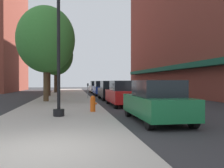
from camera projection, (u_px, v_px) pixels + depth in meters
The scene contains 13 objects.
ground_plane at pixel (107, 98), 23.79m from camera, with size 90.00×90.00×0.00m, color #2D2D30.
sidewalk_slab at pixel (65, 97), 24.15m from camera, with size 4.80×50.00×0.12m, color #A8A399.
lamppost at pixel (59, 44), 10.63m from camera, with size 0.48×0.48×5.90m.
fire_hydrant at pixel (93, 104), 12.27m from camera, with size 0.33×0.26×0.79m.
parking_meter_near at pixel (88, 89), 22.32m from camera, with size 0.14×0.09×1.31m.
tree_near at pixel (55, 55), 33.19m from camera, with size 4.69×4.69×7.71m.
tree_mid at pixel (46, 40), 18.61m from camera, with size 4.34×4.34×7.13m.
tree_far at pixel (48, 48), 25.68m from camera, with size 4.55×4.55×7.61m.
car_green at pixel (156, 102), 9.92m from camera, with size 1.80×4.30×1.66m.
car_red at pixel (123, 94), 16.38m from camera, with size 1.80×4.30×1.66m.
car_black at pixel (110, 90), 22.04m from camera, with size 1.80×4.30×1.66m.
car_blue at pixel (102, 88), 28.35m from camera, with size 1.80×4.30×1.66m.
car_white at pixel (96, 87), 34.70m from camera, with size 1.80×4.30×1.66m.
Camera 1 is at (0.69, -5.55, 1.62)m, focal length 39.86 mm.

